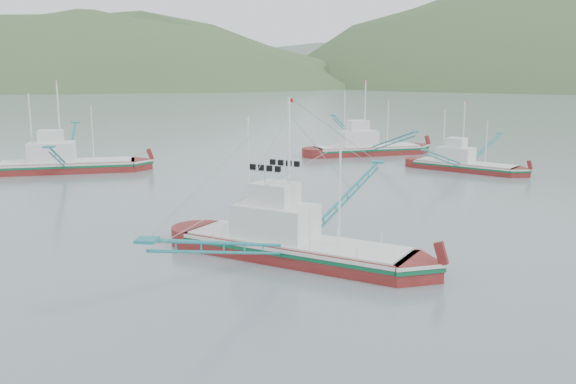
# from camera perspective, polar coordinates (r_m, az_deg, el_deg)

# --- Properties ---
(ground) EXTENTS (1200.00, 1200.00, 0.00)m
(ground) POSITION_cam_1_polar(r_m,az_deg,el_deg) (42.89, -1.04, -5.73)
(ground) COLOR slate
(ground) RESTS_ON ground
(main_boat) EXTENTS (15.90, 26.87, 11.36)m
(main_boat) POSITION_cam_1_polar(r_m,az_deg,el_deg) (41.69, 0.54, -2.93)
(main_boat) COLOR maroon
(main_boat) RESTS_ON ground
(bg_boat_left) EXTENTS (16.32, 27.67, 11.62)m
(bg_boat_left) POSITION_cam_1_polar(r_m,az_deg,el_deg) (81.02, -19.23, 3.30)
(bg_boat_left) COLOR maroon
(bg_boat_left) RESTS_ON ground
(bg_boat_right) EXTENTS (14.84, 20.59, 9.05)m
(bg_boat_right) POSITION_cam_1_polar(r_m,az_deg,el_deg) (80.28, 15.45, 3.16)
(bg_boat_right) COLOR maroon
(bg_boat_right) RESTS_ON ground
(bg_boat_far) EXTENTS (15.77, 26.57, 11.33)m
(bg_boat_far) POSITION_cam_1_polar(r_m,az_deg,el_deg) (92.42, 7.03, 4.72)
(bg_boat_far) COLOR maroon
(bg_boat_far) RESTS_ON ground
(headland_left) EXTENTS (448.00, 308.00, 210.00)m
(headland_left) POSITION_cam_1_polar(r_m,az_deg,el_deg) (441.88, -17.72, 8.95)
(headland_left) COLOR #3C582D
(headland_left) RESTS_ON ground
(ridge_distant) EXTENTS (960.00, 400.00, 240.00)m
(ridge_distant) POSITION_cam_1_polar(r_m,az_deg,el_deg) (601.21, 9.83, 9.74)
(ridge_distant) COLOR slate
(ridge_distant) RESTS_ON ground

